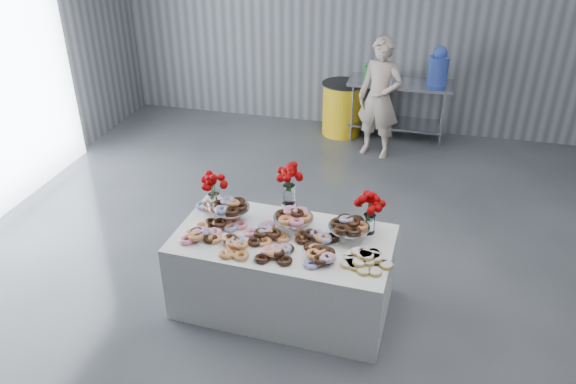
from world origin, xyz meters
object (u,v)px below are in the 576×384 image
Objects in this scene: person at (380,98)px; prep_table at (399,100)px; trash_barrel at (342,108)px; display_table at (283,272)px; water_jug at (438,67)px.

prep_table is at bearing 85.87° from person.
person is at bearing -45.80° from trash_barrel.
trash_barrel is (-0.14, 4.10, 0.03)m from display_table.
person is (-0.23, -0.62, 0.22)m from prep_table.
trash_barrel is (-0.60, 0.62, -0.43)m from person.
prep_table is at bearing 180.00° from water_jug.
prep_table is 0.70m from person.
prep_table is 0.73m from water_jug.
display_table is at bearing -80.88° from person.
person is (0.46, 3.48, 0.47)m from display_table.
water_jug is at bearing 56.77° from person.
person is 0.97m from trash_barrel.
water_jug reaches higher than display_table.
display_table is at bearing -106.23° from water_jug.
person is at bearing -110.76° from prep_table.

